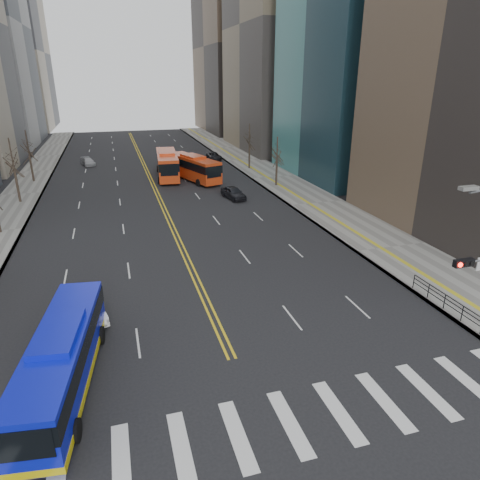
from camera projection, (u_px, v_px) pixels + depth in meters
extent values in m
plane|color=black|center=(264.00, 429.00, 18.22)|extent=(220.00, 220.00, 0.00)
cube|color=slate|center=(273.00, 177.00, 63.10)|extent=(7.00, 130.00, 0.15)
cube|color=slate|center=(22.00, 194.00, 54.03)|extent=(5.00, 130.00, 0.15)
cube|color=silver|center=(56.00, 478.00, 16.01)|extent=(0.70, 4.00, 0.01)
cube|color=silver|center=(121.00, 462.00, 16.64)|extent=(0.70, 4.00, 0.01)
cube|color=silver|center=(181.00, 448.00, 17.27)|extent=(0.70, 4.00, 0.01)
cube|color=silver|center=(237.00, 435.00, 17.90)|extent=(0.70, 4.00, 0.01)
cube|color=silver|center=(290.00, 423.00, 18.54)|extent=(0.70, 4.00, 0.01)
cube|color=silver|center=(338.00, 411.00, 19.17)|extent=(0.70, 4.00, 0.01)
cube|color=silver|center=(384.00, 401.00, 19.80)|extent=(0.70, 4.00, 0.01)
cube|color=silver|center=(427.00, 391.00, 20.43)|extent=(0.70, 4.00, 0.01)
cube|color=silver|center=(467.00, 381.00, 21.06)|extent=(0.70, 4.00, 0.01)
cube|color=gold|center=(146.00, 171.00, 67.35)|extent=(0.15, 100.00, 0.01)
cube|color=gold|center=(148.00, 171.00, 67.45)|extent=(0.15, 100.00, 0.01)
cube|color=#7C6C56|center=(290.00, 25.00, 81.43)|extent=(20.00, 26.00, 46.00)
cube|color=#A89B87|center=(8.00, 52.00, 115.07)|extent=(18.00, 30.00, 40.00)
cube|color=brown|center=(238.00, 47.00, 110.50)|extent=(18.00, 30.00, 42.00)
cube|color=black|center=(464.00, 263.00, 20.97)|extent=(1.10, 0.28, 0.38)
cylinder|color=#FF190C|center=(460.00, 265.00, 20.73)|extent=(0.24, 0.08, 0.24)
cylinder|color=black|center=(466.00, 264.00, 20.82)|extent=(0.24, 0.08, 0.24)
cylinder|color=black|center=(472.00, 263.00, 20.92)|extent=(0.24, 0.08, 0.24)
cube|color=#999993|center=(469.00, 188.00, 19.44)|extent=(0.90, 0.35, 0.18)
cube|color=black|center=(446.00, 295.00, 26.99)|extent=(0.04, 6.00, 0.04)
cylinder|color=black|center=(462.00, 313.00, 25.82)|extent=(0.06, 0.06, 1.00)
cylinder|color=black|center=(444.00, 302.00, 27.17)|extent=(0.06, 0.06, 1.00)
cylinder|color=black|center=(428.00, 291.00, 28.51)|extent=(0.06, 0.06, 1.00)
cylinder|color=black|center=(414.00, 281.00, 29.85)|extent=(0.06, 0.06, 1.00)
cylinder|color=black|center=(17.00, 186.00, 49.90)|extent=(0.28, 0.28, 4.00)
cylinder|color=black|center=(32.00, 169.00, 59.77)|extent=(0.28, 0.28, 3.80)
cylinder|color=black|center=(276.00, 173.00, 57.63)|extent=(0.28, 0.28, 3.50)
cylinder|color=black|center=(249.00, 157.00, 68.31)|extent=(0.28, 0.28, 3.75)
cube|color=#0C16C1|center=(62.00, 359.00, 20.13)|extent=(3.73, 11.10, 2.55)
cube|color=black|center=(61.00, 349.00, 19.94)|extent=(3.79, 11.13, 0.93)
cube|color=#0C16C1|center=(58.00, 334.00, 19.64)|extent=(2.32, 4.02, 0.40)
cube|color=#D0BB0A|center=(66.00, 377.00, 20.52)|extent=(3.79, 11.13, 0.35)
cylinder|color=black|center=(17.00, 438.00, 17.16)|extent=(0.43, 1.03, 1.00)
cylinder|color=black|center=(76.00, 431.00, 17.48)|extent=(0.43, 1.03, 1.00)
cylinder|color=black|center=(58.00, 339.00, 23.59)|extent=(0.43, 1.03, 1.00)
cylinder|color=black|center=(101.00, 335.00, 23.91)|extent=(0.43, 1.03, 1.00)
cube|color=#BE3814|center=(193.00, 168.00, 60.94)|extent=(6.02, 11.59, 2.95)
cube|color=black|center=(193.00, 164.00, 60.73)|extent=(6.08, 11.63, 1.06)
cube|color=#BE3814|center=(193.00, 156.00, 60.37)|extent=(3.21, 4.42, 0.40)
cylinder|color=black|center=(198.00, 183.00, 57.95)|extent=(0.60, 1.04, 1.00)
cylinder|color=black|center=(215.00, 180.00, 59.33)|extent=(0.60, 1.04, 1.00)
cylinder|color=black|center=(174.00, 173.00, 63.51)|extent=(0.60, 1.04, 1.00)
cylinder|color=black|center=(189.00, 171.00, 64.89)|extent=(0.60, 1.04, 1.00)
cube|color=#BE3814|center=(167.00, 164.00, 62.74)|extent=(3.78, 12.28, 3.17)
cube|color=black|center=(167.00, 160.00, 62.52)|extent=(3.84, 12.31, 1.13)
cube|color=#BE3814|center=(167.00, 153.00, 62.13)|extent=(2.56, 4.41, 0.40)
cylinder|color=black|center=(159.00, 180.00, 59.46)|extent=(0.39, 1.02, 1.00)
cylinder|color=black|center=(179.00, 179.00, 59.98)|extent=(0.39, 1.02, 1.00)
cylinder|color=black|center=(158.00, 169.00, 66.53)|extent=(0.39, 1.02, 1.00)
cylinder|color=black|center=(176.00, 168.00, 67.05)|extent=(0.39, 1.02, 1.00)
imported|color=white|center=(87.00, 309.00, 26.30)|extent=(2.69, 4.38, 1.36)
imported|color=black|center=(233.00, 193.00, 52.04)|extent=(2.60, 4.63, 1.49)
imported|color=#95969A|center=(88.00, 162.00, 71.48)|extent=(2.79, 4.51, 1.22)
imported|color=black|center=(214.00, 156.00, 76.66)|extent=(2.09, 4.45, 1.23)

